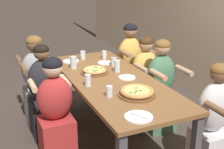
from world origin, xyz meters
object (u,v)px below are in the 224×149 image
(drinking_glass_a, at_px, (117,67))
(diner_far_right, at_px, (213,126))
(pizza_board_main, at_px, (95,71))
(diner_near_midleft, at_px, (45,96))
(empty_plate_a, at_px, (127,77))
(drinking_glass_e, at_px, (88,81))
(empty_plate_c, at_px, (105,63))
(drinking_glass_d, at_px, (73,63))
(diner_far_midleft, at_px, (145,82))
(empty_plate_d, at_px, (139,117))
(diner_near_left, at_px, (37,83))
(drinking_glass_c, at_px, (104,55))
(diner_near_center, at_px, (56,114))
(pizza_board_second, at_px, (137,92))
(diner_far_left, at_px, (130,69))
(empty_plate_b, at_px, (71,61))
(drinking_glass_b, at_px, (109,92))
(cocktail_glass_blue, at_px, (114,62))
(diner_far_center, at_px, (160,90))
(drinking_glass_f, at_px, (83,56))

(drinking_glass_a, height_order, diner_far_right, diner_far_right)
(pizza_board_main, height_order, diner_near_midleft, diner_near_midleft)
(empty_plate_a, distance_m, drinking_glass_e, 0.47)
(empty_plate_c, height_order, drinking_glass_d, drinking_glass_d)
(empty_plate_a, relative_size, diner_far_midleft, 0.17)
(empty_plate_d, bearing_deg, diner_near_left, -164.79)
(empty_plate_d, distance_m, drinking_glass_c, 1.68)
(empty_plate_c, relative_size, diner_far_midleft, 0.17)
(empty_plate_d, bearing_deg, diner_near_center, -150.76)
(empty_plate_d, bearing_deg, pizza_board_second, 153.45)
(diner_far_left, relative_size, diner_near_left, 1.05)
(drinking_glass_a, height_order, diner_near_center, diner_near_center)
(empty_plate_b, xyz_separation_m, diner_near_midleft, (0.32, -0.43, -0.27))
(pizza_board_main, height_order, drinking_glass_d, drinking_glass_d)
(drinking_glass_d, bearing_deg, empty_plate_b, 169.70)
(drinking_glass_b, distance_m, diner_near_left, 1.38)
(empty_plate_c, bearing_deg, empty_plate_d, -12.21)
(diner_near_left, distance_m, diner_far_midleft, 1.37)
(cocktail_glass_blue, height_order, drinking_glass_c, cocktail_glass_blue)
(drinking_glass_b, height_order, diner_far_center, diner_far_center)
(diner_near_left, bearing_deg, drinking_glass_b, -71.23)
(drinking_glass_f, height_order, diner_far_left, diner_far_left)
(diner_near_midleft, bearing_deg, empty_plate_d, -70.54)
(diner_far_right, bearing_deg, drinking_glass_e, -40.23)
(empty_plate_c, xyz_separation_m, drinking_glass_e, (0.63, -0.45, 0.05))
(diner_far_right, distance_m, diner_far_midleft, 1.29)
(pizza_board_main, distance_m, empty_plate_a, 0.39)
(empty_plate_b, relative_size, diner_far_left, 0.17)
(pizza_board_main, relative_size, drinking_glass_a, 2.33)
(pizza_board_main, distance_m, diner_near_left, 0.86)
(diner_far_left, bearing_deg, diner_far_midleft, 90.00)
(pizza_board_second, height_order, drinking_glass_a, drinking_glass_a)
(diner_near_center, bearing_deg, empty_plate_b, 62.55)
(drinking_glass_b, height_order, diner_near_center, diner_near_center)
(pizza_board_second, relative_size, drinking_glass_c, 3.51)
(diner_far_center, bearing_deg, diner_near_left, -32.70)
(cocktail_glass_blue, xyz_separation_m, diner_near_center, (0.45, -0.85, -0.31))
(pizza_board_second, bearing_deg, drinking_glass_c, 171.40)
(diner_far_center, relative_size, diner_near_midleft, 1.02)
(drinking_glass_f, xyz_separation_m, diner_far_right, (1.70, 0.69, -0.32))
(pizza_board_second, xyz_separation_m, cocktail_glass_blue, (-0.91, 0.17, 0.01))
(empty_plate_c, bearing_deg, diner_far_center, 44.56)
(drinking_glass_b, height_order, drinking_glass_d, drinking_glass_d)
(pizza_board_main, xyz_separation_m, cocktail_glass_blue, (-0.16, 0.31, 0.02))
(empty_plate_a, relative_size, drinking_glass_e, 1.53)
(empty_plate_c, distance_m, diner_far_right, 1.54)
(empty_plate_d, bearing_deg, drinking_glass_e, -170.41)
(drinking_glass_d, distance_m, diner_near_left, 0.60)
(drinking_glass_a, bearing_deg, pizza_board_second, -9.69)
(diner_near_midleft, bearing_deg, pizza_board_second, -54.82)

